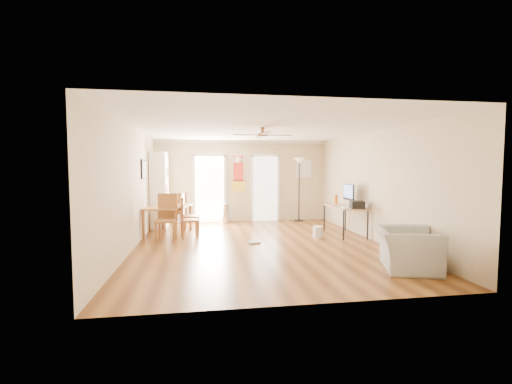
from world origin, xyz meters
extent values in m
plane|color=brown|center=(0.00, 0.00, 0.00)|extent=(7.00, 7.00, 0.00)
cube|color=red|center=(-0.13, 3.48, 1.55)|extent=(0.46, 0.03, 1.10)
cube|color=white|center=(2.05, 3.47, 1.70)|extent=(0.50, 0.04, 0.60)
cube|color=black|center=(-2.73, 1.40, 1.70)|extent=(0.04, 0.66, 0.48)
cylinder|color=silver|center=(-0.55, 3.17, 0.30)|extent=(0.29, 0.29, 0.60)
cube|color=silver|center=(2.20, 0.46, 0.75)|extent=(0.23, 0.45, 0.02)
cube|color=black|center=(2.45, 0.28, 0.84)|extent=(0.38, 0.42, 0.18)
cylinder|color=orange|center=(2.30, 1.26, 0.88)|extent=(0.10, 0.10, 0.26)
cylinder|color=silver|center=(1.55, 0.56, 0.14)|extent=(0.26, 0.26, 0.28)
cube|color=gray|center=(-0.11, 0.14, 0.02)|extent=(0.27, 0.21, 0.04)
imported|color=#979793|center=(2.15, -2.29, 0.35)|extent=(1.25, 1.33, 0.70)
camera|label=1|loc=(-1.29, -7.63, 1.73)|focal=24.32mm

